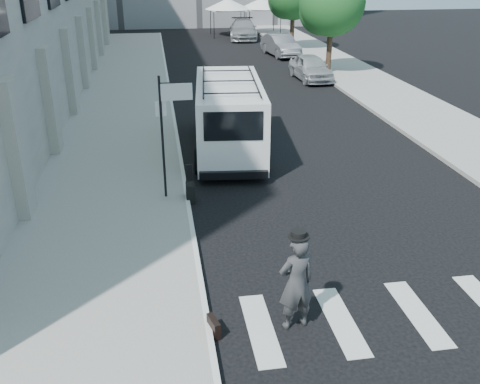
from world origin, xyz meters
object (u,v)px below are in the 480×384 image
object	(u,v)px
suitcase	(190,193)
cargo_van	(229,116)
businessman	(296,283)
parked_car_b	(281,45)
parked_car_c	(243,29)
briefcase	(214,326)
parked_car_a	(311,68)

from	to	relation	value
suitcase	cargo_van	size ratio (longest dim) A/B	0.16
suitcase	cargo_van	world-z (taller)	cargo_van
businessman	parked_car_b	xyz separation A→B (m)	(6.63, 29.98, -0.23)
suitcase	parked_car_c	world-z (taller)	parked_car_c
parked_car_b	parked_car_c	world-z (taller)	parked_car_c
parked_car_b	suitcase	bearing A→B (deg)	-116.34
briefcase	parked_car_c	size ratio (longest dim) A/B	0.08
briefcase	parked_car_c	bearing A→B (deg)	64.58
briefcase	parked_car_a	xyz separation A→B (m)	(8.05, 21.73, 0.54)
businessman	parked_car_b	distance (m)	30.71
parked_car_c	parked_car_a	bearing A→B (deg)	-78.75
briefcase	suitcase	bearing A→B (deg)	74.70
cargo_van	parked_car_a	size ratio (longest dim) A/B	1.67
businessman	suitcase	world-z (taller)	businessman
cargo_van	parked_car_a	bearing A→B (deg)	66.38
briefcase	parked_car_b	bearing A→B (deg)	59.41
businessman	briefcase	world-z (taller)	businessman
parked_car_a	parked_car_c	xyz separation A→B (m)	(-1.12, 17.11, 0.09)
suitcase	parked_car_a	bearing A→B (deg)	64.01
cargo_van	parked_car_a	world-z (taller)	cargo_van
suitcase	parked_car_a	distance (m)	17.67
businessman	parked_car_c	xyz separation A→B (m)	(5.37, 38.84, -0.17)
businessman	parked_car_b	size ratio (longest dim) A/B	0.43
suitcase	parked_car_a	world-z (taller)	parked_car_a
businessman	parked_car_a	distance (m)	22.68
parked_car_b	parked_car_c	bearing A→B (deg)	90.66
suitcase	parked_car_a	xyz separation A→B (m)	(8.05, 15.73, 0.42)
briefcase	parked_car_a	bearing A→B (deg)	54.36
businessman	parked_car_a	size ratio (longest dim) A/B	0.46
businessman	parked_car_c	bearing A→B (deg)	-109.88
briefcase	cargo_van	bearing A→B (deg)	65.20
parked_car_a	parked_car_c	distance (m)	17.15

